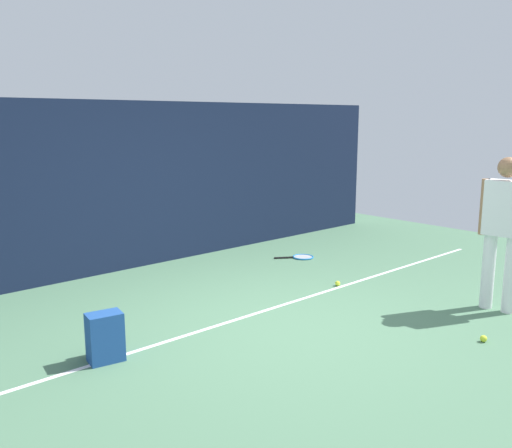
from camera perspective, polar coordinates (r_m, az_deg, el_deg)
The scene contains 8 objects.
ground_plane at distance 5.86m, azimuth 2.66°, elevation -10.20°, with size 12.00×12.00×0.00m, color #4C7556.
back_fence at distance 7.94m, azimuth -12.69°, elevation 3.86°, with size 10.00×0.10×2.34m, color #141E38.
court_line at distance 6.13m, azimuth -0.00°, elevation -9.19°, with size 9.00×0.05×0.00m, color white.
tennis_player at distance 6.57m, azimuth 24.15°, elevation -0.07°, with size 0.26×0.53×1.70m.
tennis_racket at distance 8.50m, azimuth 4.68°, elevation -3.41°, with size 0.61×0.48×0.03m.
backpack at distance 5.13m, azimuth -15.34°, elevation -11.23°, with size 0.33×0.32×0.44m.
tennis_ball_near_player at distance 5.82m, azimuth 22.40°, elevation -10.87°, with size 0.07×0.07×0.07m, color #CCE033.
tennis_ball_by_fence at distance 7.16m, azimuth 8.41°, elevation -6.07°, with size 0.07×0.07×0.07m, color #CCE033.
Camera 1 is at (-3.85, -3.88, 2.11)m, focal length 38.81 mm.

